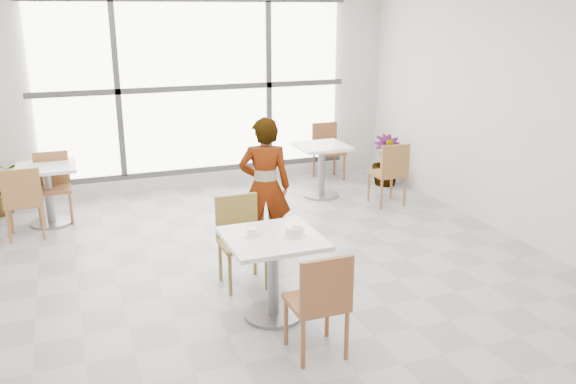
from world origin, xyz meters
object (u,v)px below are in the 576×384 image
object	(u,v)px
chair_near	(321,299)
bg_table_right	(322,163)
coffee_cup	(252,232)
plant_right	(386,160)
bg_chair_right_far	(327,147)
bg_table_left	(48,186)
plant_left	(1,187)
oatmeal_bowl	(294,230)
bg_chair_right_near	(391,170)
bg_chair_left_far	(53,182)
main_table	(273,261)
person	(265,187)
chair_far	(240,234)
bg_chair_left_near	(23,198)

from	to	relation	value
chair_near	bg_table_right	bearing A→B (deg)	-113.97
bg_table_right	coffee_cup	bearing A→B (deg)	-123.31
bg_table_right	chair_near	bearing A→B (deg)	-113.97
chair_near	plant_right	size ratio (longest dim) A/B	1.13
bg_chair_right_far	bg_table_left	bearing A→B (deg)	-169.81
bg_table_right	plant_left	xyz separation A→B (m)	(-4.24, 0.79, -0.13)
oatmeal_bowl	bg_chair_right_near	size ratio (longest dim) A/B	0.24
plant_right	chair_near	bearing A→B (deg)	-125.49
oatmeal_bowl	bg_table_left	bearing A→B (deg)	121.43
bg_table_left	bg_chair_left_far	bearing A→B (deg)	64.79
main_table	plant_left	world-z (taller)	main_table
bg_chair_right_near	plant_left	distance (m)	5.17
chair_near	bg_chair_right_near	size ratio (longest dim) A/B	1.00
bg_table_left	bg_chair_right_far	xyz separation A→B (m)	(4.13, 0.74, 0.01)
bg_table_left	plant_left	bearing A→B (deg)	132.13
plant_left	coffee_cup	bearing A→B (deg)	-59.43
chair_near	plant_left	distance (m)	5.28
bg_chair_right_near	person	bearing A→B (deg)	25.02
bg_table_right	bg_chair_left_far	bearing A→B (deg)	175.84
chair_near	bg_table_left	xyz separation A→B (m)	(-1.94, 3.97, -0.01)
oatmeal_bowl	coffee_cup	size ratio (longest dim) A/B	1.32
main_table	chair_far	bearing A→B (deg)	95.01
bg_table_left	plant_right	distance (m)	4.79
coffee_cup	plant_left	bearing A→B (deg)	120.57
bg_table_left	bg_table_right	xyz separation A→B (m)	(3.65, -0.13, 0.00)
bg_table_left	plant_right	xyz separation A→B (m)	(4.79, 0.03, -0.10)
bg_chair_left_far	plant_right	xyz separation A→B (m)	(4.73, -0.10, -0.12)
bg_chair_left_far	bg_chair_right_near	distance (m)	4.40
main_table	plant_right	bearing A→B (deg)	47.62
bg_chair_right_far	bg_chair_left_near	bearing A→B (deg)	-164.63
coffee_cup	plant_right	bearing A→B (deg)	45.48
chair_near	bg_chair_left_near	bearing A→B (deg)	-57.89
chair_near	bg_chair_right_far	world-z (taller)	same
plant_left	bg_table_left	bearing A→B (deg)	-47.87
main_table	person	size ratio (longest dim) A/B	0.53
person	chair_far	bearing A→B (deg)	69.92
bg_table_left	chair_far	bearing A→B (deg)	-54.52
oatmeal_bowl	bg_table_left	distance (m)	3.85
bg_chair_left_near	bg_chair_left_far	size ratio (longest dim) A/B	1.00
chair_far	plant_left	bearing A→B (deg)	126.99
coffee_cup	bg_chair_right_near	xyz separation A→B (m)	(2.68, 2.29, -0.28)
chair_near	person	xyz separation A→B (m)	(0.27, 2.11, 0.26)
coffee_cup	bg_table_right	xyz separation A→B (m)	(1.99, 3.02, -0.29)
oatmeal_bowl	bg_chair_left_near	size ratio (longest dim) A/B	0.24
bg_chair_left_near	plant_right	world-z (taller)	bg_chair_left_near
bg_chair_left_near	plant_right	distance (m)	5.08
bg_table_right	bg_chair_left_near	distance (m)	3.92
bg_chair_left_near	bg_chair_right_far	xyz separation A→B (m)	(4.39, 1.21, 0.00)
main_table	chair_near	world-z (taller)	chair_near
chair_near	coffee_cup	xyz separation A→B (m)	(-0.28, 0.82, 0.28)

